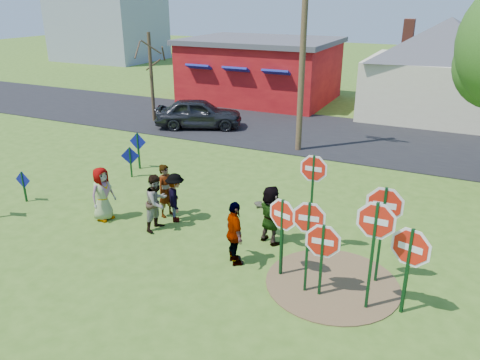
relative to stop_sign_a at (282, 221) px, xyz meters
The scene contains 25 objects.
ground 3.74m from the stop_sign_a, 160.13° to the left, with size 120.00×120.00×0.00m, color #3F631C.
road 13.16m from the stop_sign_a, 104.32° to the left, with size 120.00×7.50×0.04m, color black.
dirt_patch 1.95m from the stop_sign_a, ahead, with size 3.20×3.20×0.03m, color brown.
red_building 21.06m from the stop_sign_a, 114.50° to the left, with size 9.40×7.69×3.90m.
cream_house 19.36m from the stop_sign_a, 83.26° to the left, with size 9.40×9.40×6.50m.
distant_building 44.20m from the stop_sign_a, 135.06° to the left, with size 10.00×8.00×8.00m, color #8C939E.
stop_sign_a is the anchor object (origin of this frame).
stop_sign_b 1.54m from the stop_sign_a, 78.16° to the left, with size 0.96×0.07×2.88m.
stop_sign_c 2.27m from the stop_sign_a, 11.09° to the right, with size 1.12×0.08×2.72m.
stop_sign_d 2.33m from the stop_sign_a, 18.39° to the left, with size 1.18×0.09×2.63m.
stop_sign_e 1.19m from the stop_sign_a, 19.87° to the right, with size 1.10×0.11×1.96m.
stop_sign_f 2.93m from the stop_sign_a, ahead, with size 1.14×0.35×2.20m.
stop_sign_g 0.88m from the stop_sign_a, 27.81° to the right, with size 1.01×0.15×2.42m.
blue_diamond_b 9.37m from the stop_sign_a, behind, with size 0.59×0.07×1.08m.
blue_diamond_c 8.48m from the stop_sign_a, 152.94° to the left, with size 0.65×0.30×1.20m.
blue_diamond_d 9.17m from the stop_sign_a, 148.75° to the left, with size 0.72×0.10×1.48m.
person_a 6.09m from the stop_sign_a, behind, with size 0.83×0.54×1.70m, color #364781.
person_b 4.75m from the stop_sign_a, 159.81° to the left, with size 0.62×0.41×1.70m, color #2E7E75.
person_c 4.28m from the stop_sign_a, 169.71° to the left, with size 0.83×0.65×1.71m, color brown.
person_d 4.28m from the stop_sign_a, 160.07° to the left, with size 0.99×0.57×1.54m, color #37373D.
person_e 1.41m from the stop_sign_a, behind, with size 1.01×0.42×1.73m, color #502C5F.
person_f 1.78m from the stop_sign_a, 120.96° to the left, with size 1.57×0.50×1.70m, color #21522F.
suv 14.12m from the stop_sign_a, 128.31° to the left, with size 1.78×4.42×1.50m, color #2A2A2F.
utility_pole 10.56m from the stop_sign_a, 106.39° to the left, with size 2.05×0.33×8.39m.
bare_tree_west 16.30m from the stop_sign_a, 136.11° to the left, with size 1.80×1.80×4.70m.
Camera 1 is at (6.60, -10.58, 6.49)m, focal length 35.00 mm.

